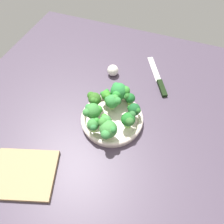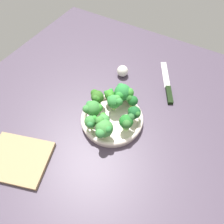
{
  "view_description": "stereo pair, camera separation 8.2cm",
  "coord_description": "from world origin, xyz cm",
  "px_view_note": "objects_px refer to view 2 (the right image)",
  "views": [
    {
      "loc": [
        -17.74,
        45.02,
        72.17
      ],
      "look_at": [
        -0.69,
        -0.72,
        6.36
      ],
      "focal_mm": 35.14,
      "sensor_mm": 36.0,
      "label": 1
    },
    {
      "loc": [
        -25.14,
        41.53,
        72.17
      ],
      "look_at": [
        -0.69,
        -0.72,
        6.36
      ],
      "focal_mm": 35.14,
      "sensor_mm": 36.0,
      "label": 2
    }
  ],
  "objects_px": {
    "broccoli_floret_7": "(104,128)",
    "broccoli_floret_0": "(97,97)",
    "broccoli_floret_4": "(123,92)",
    "broccoli_floret_6": "(91,122)",
    "bowl": "(112,119)",
    "broccoli_floret_10": "(115,101)",
    "broccoli_floret_1": "(110,95)",
    "cutting_board": "(18,159)",
    "knife": "(168,87)",
    "garlic_bulb": "(123,71)",
    "broccoli_floret_5": "(104,121)",
    "broccoli_floret_9": "(93,108)",
    "broccoli_floret_8": "(132,100)",
    "broccoli_floret_2": "(134,113)",
    "broccoli_floret_3": "(127,122)"
  },
  "relations": [
    {
      "from": "broccoli_floret_9",
      "to": "broccoli_floret_5",
      "type": "bearing_deg",
      "value": 160.32
    },
    {
      "from": "bowl",
      "to": "broccoli_floret_10",
      "type": "distance_m",
      "value": 0.07
    },
    {
      "from": "broccoli_floret_3",
      "to": "broccoli_floret_6",
      "type": "relative_size",
      "value": 1.08
    },
    {
      "from": "broccoli_floret_7",
      "to": "cutting_board",
      "type": "distance_m",
      "value": 0.32
    },
    {
      "from": "bowl",
      "to": "broccoli_floret_9",
      "type": "bearing_deg",
      "value": 22.79
    },
    {
      "from": "broccoli_floret_0",
      "to": "broccoli_floret_1",
      "type": "distance_m",
      "value": 0.05
    },
    {
      "from": "bowl",
      "to": "broccoli_floret_7",
      "type": "bearing_deg",
      "value": 100.67
    },
    {
      "from": "bowl",
      "to": "broccoli_floret_1",
      "type": "height_order",
      "value": "broccoli_floret_1"
    },
    {
      "from": "broccoli_floret_5",
      "to": "broccoli_floret_0",
      "type": "bearing_deg",
      "value": -44.64
    },
    {
      "from": "broccoli_floret_4",
      "to": "knife",
      "type": "xyz_separation_m",
      "value": [
        -0.13,
        -0.19,
        -0.07
      ]
    },
    {
      "from": "broccoli_floret_8",
      "to": "broccoli_floret_2",
      "type": "bearing_deg",
      "value": 125.85
    },
    {
      "from": "broccoli_floret_0",
      "to": "broccoli_floret_4",
      "type": "xyz_separation_m",
      "value": [
        -0.08,
        -0.07,
        0.0
      ]
    },
    {
      "from": "broccoli_floret_2",
      "to": "broccoli_floret_6",
      "type": "bearing_deg",
      "value": 45.75
    },
    {
      "from": "bowl",
      "to": "broccoli_floret_0",
      "type": "height_order",
      "value": "broccoli_floret_0"
    },
    {
      "from": "broccoli_floret_1",
      "to": "broccoli_floret_6",
      "type": "relative_size",
      "value": 0.92
    },
    {
      "from": "cutting_board",
      "to": "broccoli_floret_0",
      "type": "bearing_deg",
      "value": -109.42
    },
    {
      "from": "broccoli_floret_1",
      "to": "broccoli_floret_6",
      "type": "distance_m",
      "value": 0.15
    },
    {
      "from": "broccoli_floret_2",
      "to": "broccoli_floret_9",
      "type": "distance_m",
      "value": 0.15
    },
    {
      "from": "knife",
      "to": "bowl",
      "type": "bearing_deg",
      "value": 66.2
    },
    {
      "from": "broccoli_floret_5",
      "to": "broccoli_floret_7",
      "type": "relative_size",
      "value": 0.73
    },
    {
      "from": "broccoli_floret_4",
      "to": "broccoli_floret_6",
      "type": "relative_size",
      "value": 1.23
    },
    {
      "from": "broccoli_floret_10",
      "to": "broccoli_floret_9",
      "type": "bearing_deg",
      "value": 52.8
    },
    {
      "from": "broccoli_floret_4",
      "to": "broccoli_floret_5",
      "type": "distance_m",
      "value": 0.15
    },
    {
      "from": "broccoli_floret_7",
      "to": "garlic_bulb",
      "type": "relative_size",
      "value": 1.46
    },
    {
      "from": "broccoli_floret_1",
      "to": "knife",
      "type": "xyz_separation_m",
      "value": [
        -0.17,
        -0.22,
        -0.06
      ]
    },
    {
      "from": "broccoli_floret_9",
      "to": "garlic_bulb",
      "type": "relative_size",
      "value": 1.35
    },
    {
      "from": "broccoli_floret_7",
      "to": "broccoli_floret_8",
      "type": "distance_m",
      "value": 0.17
    },
    {
      "from": "broccoli_floret_7",
      "to": "broccoli_floret_2",
      "type": "bearing_deg",
      "value": -116.08
    },
    {
      "from": "broccoli_floret_4",
      "to": "broccoli_floret_1",
      "type": "bearing_deg",
      "value": 35.12
    },
    {
      "from": "knife",
      "to": "broccoli_floret_0",
      "type": "bearing_deg",
      "value": 50.54
    },
    {
      "from": "broccoli_floret_8",
      "to": "cutting_board",
      "type": "relative_size",
      "value": 0.26
    },
    {
      "from": "broccoli_floret_1",
      "to": "knife",
      "type": "height_order",
      "value": "broccoli_floret_1"
    },
    {
      "from": "broccoli_floret_6",
      "to": "broccoli_floret_8",
      "type": "xyz_separation_m",
      "value": [
        -0.08,
        -0.17,
        -0.01
      ]
    },
    {
      "from": "broccoli_floret_1",
      "to": "cutting_board",
      "type": "bearing_deg",
      "value": 67.59
    },
    {
      "from": "broccoli_floret_1",
      "to": "broccoli_floret_5",
      "type": "bearing_deg",
      "value": 110.71
    },
    {
      "from": "bowl",
      "to": "broccoli_floret_6",
      "type": "height_order",
      "value": "broccoli_floret_6"
    },
    {
      "from": "broccoli_floret_8",
      "to": "broccoli_floret_1",
      "type": "bearing_deg",
      "value": 12.67
    },
    {
      "from": "cutting_board",
      "to": "garlic_bulb",
      "type": "height_order",
      "value": "garlic_bulb"
    },
    {
      "from": "broccoli_floret_6",
      "to": "garlic_bulb",
      "type": "xyz_separation_m",
      "value": [
        0.05,
        -0.33,
        -0.05
      ]
    },
    {
      "from": "broccoli_floret_7",
      "to": "broccoli_floret_0",
      "type": "bearing_deg",
      "value": -48.53
    },
    {
      "from": "broccoli_floret_3",
      "to": "broccoli_floret_9",
      "type": "relative_size",
      "value": 0.95
    },
    {
      "from": "broccoli_floret_3",
      "to": "broccoli_floret_7",
      "type": "relative_size",
      "value": 0.89
    },
    {
      "from": "broccoli_floret_7",
      "to": "broccoli_floret_1",
      "type": "bearing_deg",
      "value": -66.67
    },
    {
      "from": "broccoli_floret_7",
      "to": "cutting_board",
      "type": "xyz_separation_m",
      "value": [
        0.22,
        0.22,
        -0.07
      ]
    },
    {
      "from": "broccoli_floret_1",
      "to": "broccoli_floret_0",
      "type": "bearing_deg",
      "value": 46.31
    },
    {
      "from": "broccoli_floret_4",
      "to": "knife",
      "type": "height_order",
      "value": "broccoli_floret_4"
    },
    {
      "from": "broccoli_floret_8",
      "to": "broccoli_floret_10",
      "type": "bearing_deg",
      "value": 39.28
    },
    {
      "from": "bowl",
      "to": "broccoli_floret_10",
      "type": "xyz_separation_m",
      "value": [
        0.01,
        -0.04,
        0.06
      ]
    },
    {
      "from": "broccoli_floret_3",
      "to": "broccoli_floret_4",
      "type": "bearing_deg",
      "value": -56.08
    },
    {
      "from": "broccoli_floret_1",
      "to": "broccoli_floret_4",
      "type": "height_order",
      "value": "broccoli_floret_4"
    }
  ]
}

